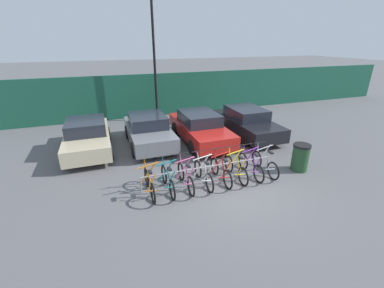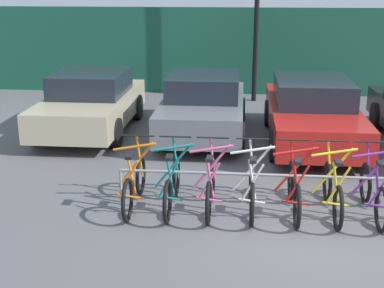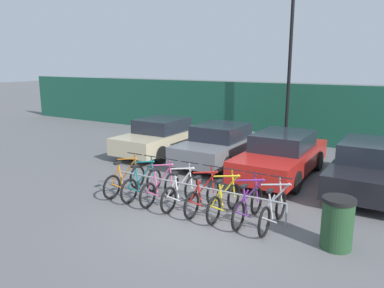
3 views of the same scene
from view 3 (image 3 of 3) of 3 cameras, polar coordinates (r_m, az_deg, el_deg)
name	(u,v)px [view 3 (image 3 of 3)]	position (r m, az deg, el deg)	size (l,w,h in m)	color
ground_plane	(201,221)	(8.76, 1.37, -11.65)	(120.00, 120.00, 0.00)	#59595B
hoarding_wall	(310,115)	(17.06, 17.58, 4.24)	(36.00, 0.16, 2.64)	#19513D
bike_rack	(194,188)	(9.41, 0.24, -6.66)	(4.78, 0.04, 0.57)	gray
bicycle_orange	(125,180)	(10.53, -10.16, -5.45)	(0.68, 1.71, 1.05)	black
bicycle_teal	(142,184)	(10.16, -7.62, -6.03)	(0.68, 1.71, 1.05)	black
bicycle_pink	(160,188)	(9.81, -4.86, -6.64)	(0.68, 1.71, 1.05)	black
bicycle_white	(181,192)	(9.47, -1.76, -7.30)	(0.68, 1.71, 1.05)	black
bicycle_red	(203,197)	(9.16, 1.66, -8.01)	(0.68, 1.71, 1.05)	black
bicycle_yellow	(224,201)	(8.91, 4.93, -8.65)	(0.68, 1.71, 1.05)	black
bicycle_purple	(248,206)	(8.68, 8.53, -9.33)	(0.68, 1.71, 1.05)	black
bicycle_silver	(273,211)	(8.49, 12.24, -9.99)	(0.68, 1.71, 1.05)	black
car_beige	(161,136)	(14.83, -4.74, 1.16)	(1.91, 4.14, 1.40)	#C1B28E
car_grey	(220,144)	(13.40, 4.26, -0.05)	(1.91, 4.10, 1.40)	slate
car_red	(282,155)	(12.18, 13.52, -1.62)	(1.91, 4.57, 1.40)	red
car_black	(370,166)	(11.69, 25.50, -3.09)	(1.91, 4.45, 1.40)	black
lamp_post	(291,47)	(16.15, 14.79, 14.16)	(0.24, 0.44, 7.63)	black
trash_bin	(337,223)	(7.92, 21.27, -11.16)	(0.63, 0.63, 1.03)	#234728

